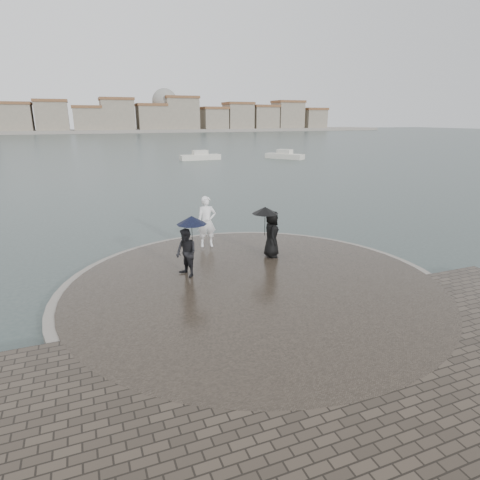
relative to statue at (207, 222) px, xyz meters
name	(u,v)px	position (x,y,z in m)	size (l,w,h in m)	color
ground	(311,348)	(0.27, -7.82, -1.41)	(400.00, 400.00, 0.00)	#2B3835
kerb_ring	(255,289)	(0.27, -4.32, -1.25)	(12.50, 12.50, 0.32)	gray
quay_tip	(255,288)	(0.27, -4.32, -1.23)	(11.90, 11.90, 0.36)	#2D261E
statue	(207,222)	(0.00, 0.00, 0.00)	(0.77, 0.50, 2.10)	white
visitor_left	(188,244)	(-1.55, -2.88, 0.05)	(1.19, 1.09, 2.04)	black
visitor_right	(270,229)	(1.86, -2.12, 0.06)	(1.18, 1.11, 1.95)	black
far_skyline	(69,118)	(-6.03, 152.89, 4.20)	(260.00, 20.00, 37.00)	gray
boats	(170,161)	(5.89, 34.65, -1.03)	(43.05, 10.30, 1.50)	silver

